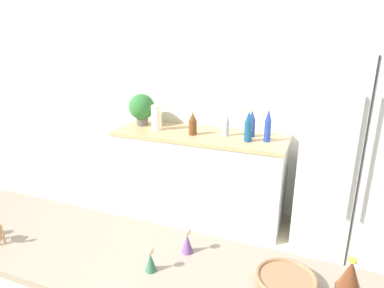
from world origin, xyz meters
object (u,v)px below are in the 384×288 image
potted_plant (142,108)px  back_bottle_2 (248,127)px  back_bottle_0 (226,124)px  back_bottle_1 (268,126)px  fruit_bowl (285,281)px  wise_man_figurine_crimson (151,261)px  paper_towel_roll (156,118)px  wise_man_figurine_blue (187,242)px  back_bottle_4 (252,124)px  refrigerator (357,156)px  back_bottle_3 (193,124)px

potted_plant → back_bottle_2: bearing=-6.7°
back_bottle_0 → back_bottle_1: size_ratio=0.78×
fruit_bowl → wise_man_figurine_crimson: size_ratio=2.12×
paper_towel_roll → back_bottle_0: bearing=4.9°
back_bottle_2 → potted_plant: bearing=173.3°
back_bottle_2 → wise_man_figurine_blue: (0.12, -1.77, -0.07)m
paper_towel_roll → back_bottle_4: bearing=7.4°
back_bottle_2 → paper_towel_roll: bearing=178.0°
paper_towel_roll → back_bottle_2: (0.97, -0.03, 0.01)m
back_bottle_2 → wise_man_figurine_crimson: (0.02, -1.95, -0.08)m
refrigerator → back_bottle_4: refrigerator is taller
back_bottle_4 → potted_plant: bearing=-179.1°
potted_plant → back_bottle_3: (0.64, -0.13, -0.08)m
fruit_bowl → wise_man_figurine_crimson: (-0.54, -0.11, 0.02)m
back_bottle_2 → back_bottle_4: bearing=91.1°
refrigerator → back_bottle_0: bearing=176.2°
paper_towel_roll → wise_man_figurine_crimson: 2.21m
back_bottle_1 → back_bottle_3: (-0.72, -0.05, -0.04)m
refrigerator → back_bottle_4: 0.96m
back_bottle_0 → back_bottle_1: back_bottle_1 is taller
back_bottle_0 → fruit_bowl: bearing=-67.3°
refrigerator → back_bottle_4: (-0.94, 0.14, 0.16)m
paper_towel_roll → wise_man_figurine_blue: paper_towel_roll is taller
refrigerator → wise_man_figurine_blue: size_ratio=13.96×
potted_plant → wise_man_figurine_crimson: 2.42m
potted_plant → back_bottle_0: size_ratio=1.37×
potted_plant → paper_towel_roll: bearing=-24.9°
potted_plant → back_bottle_0: 0.96m
back_bottle_0 → fruit_bowl: size_ratio=1.01×
refrigerator → wise_man_figurine_crimson: bearing=-115.0°
back_bottle_0 → back_bottle_2: 0.26m
back_bottle_1 → back_bottle_0: bearing=175.0°
back_bottle_0 → back_bottle_3: 0.33m
back_bottle_3 → wise_man_figurine_blue: back_bottle_3 is taller
back_bottle_4 → paper_towel_roll: bearing=-172.6°
paper_towel_roll → back_bottle_0: size_ratio=1.03×
back_bottle_4 → wise_man_figurine_blue: (0.12, -1.93, -0.06)m
refrigerator → wise_man_figurine_blue: bearing=-114.6°
back_bottle_3 → back_bottle_4: (0.55, 0.15, 0.02)m
back_bottle_2 → back_bottle_3: bearing=178.7°
refrigerator → back_bottle_3: size_ratio=7.68×
back_bottle_2 → back_bottle_3: (-0.56, 0.01, -0.03)m
paper_towel_roll → back_bottle_4: (0.96, 0.13, 0.00)m
back_bottle_3 → fruit_bowl: 2.16m
back_bottle_0 → wise_man_figurine_blue: 1.90m
paper_towel_roll → back_bottle_4: size_ratio=0.95×
refrigerator → wise_man_figurine_blue: refrigerator is taller
back_bottle_1 → back_bottle_4: bearing=149.8°
back_bottle_4 → wise_man_figurine_blue: size_ratio=2.14×
back_bottle_3 → fruit_bowl: bearing=-58.7°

